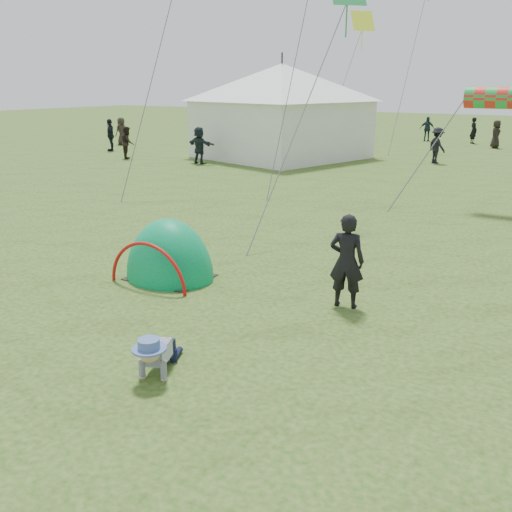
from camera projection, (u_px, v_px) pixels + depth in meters
The scene contains 19 objects.
ground at pixel (183, 370), 7.73m from camera, with size 140.00×140.00×0.00m, color #1D490F.
crawling_toddler at pixel (156, 352), 7.53m from camera, with size 0.57×0.81×0.62m, color black, non-canonical shape.
popup_tent at pixel (170, 278), 11.37m from camera, with size 1.85×1.52×2.39m, color #00785B.
standing_adult at pixel (347, 261), 9.69m from camera, with size 0.60×0.39×1.64m, color black.
event_marquee at pixel (281, 108), 29.04m from camera, with size 7.29×7.29×5.01m, color white, non-canonical shape.
crowd_person_2 at pixel (427, 129), 37.99m from camera, with size 0.93×0.39×1.59m, color #1F303B.
crowd_person_3 at pixel (437, 145), 27.37m from camera, with size 1.10×0.63×1.70m, color black.
crowd_person_4 at pixel (496, 134), 33.74m from camera, with size 0.80×0.52×1.63m, color black.
crowd_person_5 at pixel (199, 145), 27.19m from camera, with size 1.62×0.52×1.75m, color #1C282D.
crowd_person_6 at pixel (231, 135), 33.32m from camera, with size 0.59×0.39×1.61m, color black.
crowd_person_7 at pixel (347, 127), 38.80m from camera, with size 0.85×0.66×1.75m, color black.
crowd_person_8 at pixel (110, 135), 32.36m from camera, with size 1.05×0.44×1.79m, color black.
crowd_person_10 at pixel (122, 131), 35.60m from camera, with size 0.82×0.53×1.68m, color black.
crowd_person_11 at pixel (348, 127), 38.58m from camera, with size 1.59×0.51×1.72m, color #273D4B.
crowd_person_12 at pixel (474, 131), 36.33m from camera, with size 0.60×0.39×1.64m, color black.
crowd_person_13 at pixel (128, 143), 29.06m from camera, with size 0.78×0.61×1.61m, color black.
crowd_person_14 at pixel (287, 121), 45.67m from camera, with size 0.94×0.39×1.60m, color black.
crowd_person_15 at pixel (284, 121), 45.01m from camera, with size 1.14×0.65×1.76m, color black.
diamond_kite_2 at pixel (363, 21), 29.94m from camera, with size 1.20×1.20×0.00m, color #DCFB28.
Camera 1 is at (4.51, -5.37, 3.72)m, focal length 40.00 mm.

